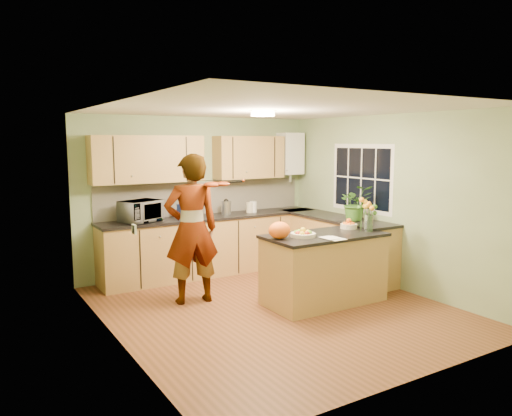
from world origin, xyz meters
TOP-DOWN VIEW (x-y plane):
  - floor at (0.00, 0.00)m, footprint 4.50×4.50m
  - ceiling at (0.00, 0.00)m, footprint 4.00×4.50m
  - wall_back at (0.00, 2.25)m, footprint 4.00×0.02m
  - wall_front at (0.00, -2.25)m, footprint 4.00×0.02m
  - wall_left at (-2.00, 0.00)m, footprint 0.02×4.50m
  - wall_right at (2.00, 0.00)m, footprint 0.02×4.50m
  - back_counter at (0.10, 1.95)m, footprint 3.64×0.62m
  - right_counter at (1.70, 0.85)m, footprint 0.62×2.24m
  - splashback at (0.10, 2.23)m, footprint 3.60×0.02m
  - upper_cabinets at (-0.18, 2.08)m, footprint 3.20×0.34m
  - boiler at (1.70, 2.09)m, footprint 0.40×0.30m
  - window_right at (1.99, 0.60)m, footprint 0.01×1.30m
  - light_switch at (-1.99, -0.60)m, footprint 0.02×0.09m
  - ceiling_lamp at (0.00, 0.30)m, footprint 0.30×0.30m
  - peninsula_island at (0.69, -0.11)m, footprint 1.59×0.82m
  - fruit_dish at (0.34, -0.11)m, footprint 0.32×0.32m
  - orange_bowl at (1.24, 0.04)m, footprint 0.23×0.23m
  - flower_vase at (1.29, -0.29)m, footprint 0.27×0.27m
  - orange_bag at (0.02, -0.06)m, footprint 0.34×0.31m
  - papers at (0.59, -0.41)m, footprint 0.21×0.28m
  - violinist at (-0.78, 0.80)m, footprint 0.78×0.57m
  - violin at (-0.58, 0.58)m, footprint 0.57×0.50m
  - microwave at (-1.08, 1.94)m, footprint 0.68×0.59m
  - blue_box at (-0.32, 1.97)m, footprint 0.31×0.26m
  - kettle at (0.36, 1.98)m, footprint 0.16×0.16m
  - jar_cream at (0.78, 1.94)m, footprint 0.11×0.11m
  - jar_white at (0.85, 1.95)m, footprint 0.14×0.14m
  - potted_plant at (1.70, 0.40)m, footprint 0.61×0.57m

SIDE VIEW (x-z plane):
  - floor at x=0.00m, z-range 0.00..0.00m
  - peninsula_island at x=0.69m, z-range 0.00..0.91m
  - back_counter at x=0.10m, z-range 0.00..0.94m
  - right_counter at x=1.70m, z-range 0.00..0.94m
  - papers at x=0.59m, z-range 0.91..0.93m
  - fruit_dish at x=0.34m, z-range 0.90..1.02m
  - orange_bowl at x=1.24m, z-range 0.90..1.04m
  - violinist at x=-0.78m, z-range 0.00..1.96m
  - orange_bag at x=0.02m, z-range 0.91..1.13m
  - jar_cream at x=0.78m, z-range 0.94..1.11m
  - jar_white at x=0.85m, z-range 0.94..1.12m
  - blue_box at x=-0.32m, z-range 0.94..1.15m
  - kettle at x=0.36m, z-range 0.91..1.20m
  - microwave at x=-1.08m, z-range 0.94..1.26m
  - splashback at x=0.10m, z-range 0.94..1.46m
  - potted_plant at x=1.70m, z-range 0.94..1.47m
  - flower_vase at x=1.29m, z-range 1.00..1.50m
  - wall_back at x=0.00m, z-range 0.00..2.50m
  - wall_front at x=0.00m, z-range 0.00..2.50m
  - wall_left at x=-2.00m, z-range 0.00..2.50m
  - wall_right at x=2.00m, z-range 0.00..2.50m
  - light_switch at x=-1.99m, z-range 1.26..1.34m
  - window_right at x=1.99m, z-range 1.02..2.08m
  - violin at x=-0.58m, z-range 1.50..1.64m
  - upper_cabinets at x=-0.18m, z-range 1.50..2.20m
  - boiler at x=1.70m, z-range 1.47..2.33m
  - ceiling_lamp at x=0.00m, z-range 2.43..2.50m
  - ceiling at x=0.00m, z-range 2.49..2.51m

